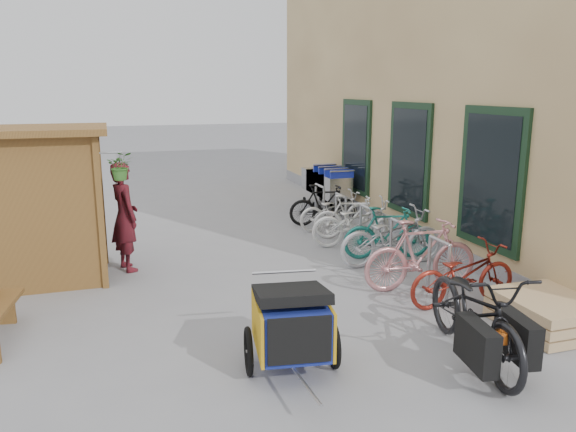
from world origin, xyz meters
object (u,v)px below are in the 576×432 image
object	(u,v)px
shopping_carts	(326,183)
bike_2	(392,237)
bike_5	(351,217)
bike_7	(324,205)
bike_3	(387,233)
bike_1	(421,254)
person_kiosk	(125,217)
bike_0	(463,274)
pallet_stack	(547,313)
bike_6	(335,211)
cargo_bike	(476,313)
bike_4	(359,223)
kiosk	(31,184)
child_trailer	(292,322)

from	to	relation	value
shopping_carts	bike_2	xyz separation A→B (m)	(-0.63, -4.66, -0.15)
bike_5	bike_7	size ratio (longest dim) A/B	0.99
bike_3	shopping_carts	bearing A→B (deg)	5.08
bike_2	bike_5	distance (m)	1.74
bike_2	bike_5	size ratio (longest dim) A/B	1.25
bike_1	bike_3	world-z (taller)	bike_1
person_kiosk	bike_0	distance (m)	5.37
pallet_stack	bike_6	distance (m)	5.51
bike_3	bike_5	bearing A→B (deg)	14.88
cargo_bike	bike_6	bearing A→B (deg)	91.64
bike_4	shopping_carts	bearing A→B (deg)	0.51
bike_2	bike_4	distance (m)	1.21
kiosk	child_trailer	distance (m)	4.94
kiosk	bike_1	distance (m)	5.98
bike_4	bike_7	xyz separation A→B (m)	(-0.01, 1.79, -0.01)
child_trailer	shopping_carts	bearing A→B (deg)	74.24
bike_0	bike_6	xyz separation A→B (m)	(-0.08, 4.45, -0.02)
bike_2	bike_3	bearing A→B (deg)	-14.54
shopping_carts	bike_4	xyz separation A→B (m)	(-0.69, -3.45, -0.17)
bike_6	bike_7	bearing A→B (deg)	7.05
bike_0	bike_6	bearing A→B (deg)	-1.60
bike_2	bike_5	xyz separation A→B (m)	(0.03, 1.74, -0.04)
bike_7	kiosk	bearing A→B (deg)	119.08
cargo_bike	bike_3	xyz separation A→B (m)	(0.86, 3.74, -0.08)
bike_1	bike_6	world-z (taller)	bike_1
child_trailer	bike_4	bearing A→B (deg)	65.29
bike_0	bike_3	xyz separation A→B (m)	(0.02, 2.28, 0.03)
child_trailer	bike_1	distance (m)	3.15
kiosk	bike_3	size ratio (longest dim) A/B	1.58
shopping_carts	bike_4	distance (m)	3.53
bike_5	bike_3	bearing A→B (deg)	-157.54
pallet_stack	cargo_bike	distance (m)	1.50
pallet_stack	child_trailer	distance (m)	3.41
bike_0	bike_1	distance (m)	0.77
shopping_carts	bike_1	xyz separation A→B (m)	(-0.78, -5.86, -0.10)
cargo_bike	bike_0	world-z (taller)	cargo_bike
child_trailer	bike_0	size ratio (longest dim) A/B	1.01
bike_4	bike_7	bearing A→B (deg)	12.23
child_trailer	bike_6	bearing A→B (deg)	71.48
pallet_stack	person_kiosk	size ratio (longest dim) A/B	0.66
shopping_carts	cargo_bike	world-z (taller)	cargo_bike
child_trailer	bike_1	xyz separation A→B (m)	(2.61, 1.76, -0.00)
bike_0	pallet_stack	bearing A→B (deg)	-154.37
cargo_bike	person_kiosk	bearing A→B (deg)	137.28
cargo_bike	person_kiosk	world-z (taller)	person_kiosk
child_trailer	bike_5	bearing A→B (deg)	67.55
bike_2	bike_7	size ratio (longest dim) A/B	1.24
person_kiosk	bike_3	size ratio (longest dim) A/B	1.15
pallet_stack	bike_1	world-z (taller)	bike_1
pallet_stack	bike_6	world-z (taller)	bike_6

